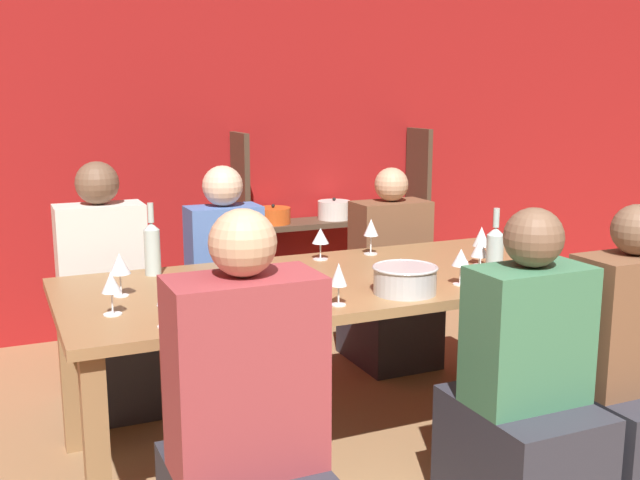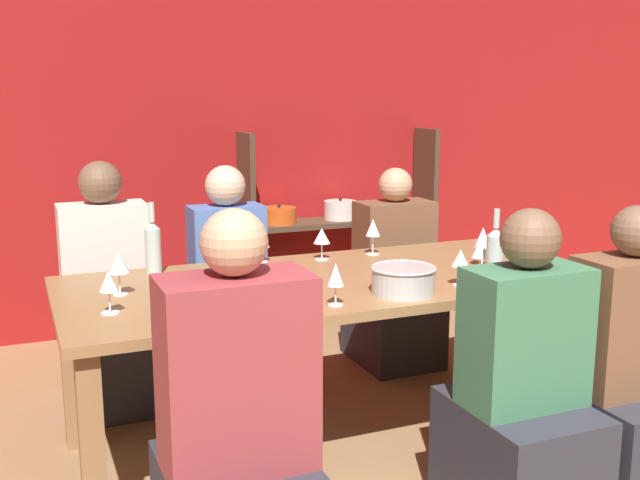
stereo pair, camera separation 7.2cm
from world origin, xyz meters
The scene contains 25 objects.
wall_back_red centered at (0.00, 3.83, 1.35)m, with size 8.80×0.06×2.70m.
shelf_unit centered at (0.83, 3.63, 0.46)m, with size 1.39×0.30×1.29m.
dining_table centered at (-0.02, 1.81, 0.68)m, with size 2.25×1.00×0.76m.
mixing_bowl centered at (0.15, 1.48, 0.82)m, with size 0.26×0.26×0.11m.
wine_bottle_green centered at (-0.70, 2.19, 0.89)m, with size 0.07×0.07×0.32m.
wine_bottle_dark centered at (0.60, 1.50, 0.89)m, with size 0.07×0.07×0.31m.
wine_glass_red_a centered at (-0.19, 2.23, 0.88)m, with size 0.08×0.08×0.17m.
wine_glass_white_a centered at (-0.81, 1.43, 0.87)m, with size 0.06×0.06×0.15m.
wine_glass_red_b centered at (-0.42, 1.54, 0.88)m, with size 0.08×0.08×0.16m.
wine_glass_red_c centered at (0.37, 2.17, 0.89)m, with size 0.07×0.07×0.18m.
wine_glass_white_b centered at (0.71, 1.75, 0.90)m, with size 0.08×0.08×0.18m.
wine_glass_red_d centered at (0.43, 1.50, 0.88)m, with size 0.08×0.08×0.15m.
wine_glass_white_c centered at (0.09, 2.16, 0.87)m, with size 0.08×0.08×0.15m.
wine_glass_white_d centered at (0.60, 1.60, 0.88)m, with size 0.08×0.08×0.16m.
wine_glass_red_e centered at (-0.88, 1.89, 0.89)m, with size 0.08×0.08×0.17m.
wine_glass_red_f centered at (-0.95, 1.65, 0.88)m, with size 0.07×0.07×0.16m.
wine_glass_red_g centered at (-0.16, 1.43, 0.88)m, with size 0.06×0.06×0.16m.
wine_glass_empty_a centered at (-0.54, 1.64, 0.88)m, with size 0.07×0.07×0.17m.
cell_phone centered at (0.84, 1.50, 0.77)m, with size 0.10×0.16×0.01m.
person_near_a centered at (-0.68, 0.97, 0.44)m, with size 0.44×0.56×1.23m.
person_far_a centered at (-0.26, 2.58, 0.44)m, with size 0.37×0.46×1.19m.
person_near_b centered at (0.37, 0.99, 0.42)m, with size 0.43×0.53×1.16m.
person_far_b centered at (0.75, 2.65, 0.41)m, with size 0.43×0.54×1.13m.
person_near_c centered at (0.86, 0.99, 0.41)m, with size 0.42×0.53×1.14m.
person_far_c centered at (-0.86, 2.62, 0.45)m, with size 0.41×0.51×1.23m.
Camera 1 is at (-1.32, -1.01, 1.55)m, focal length 42.00 mm.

